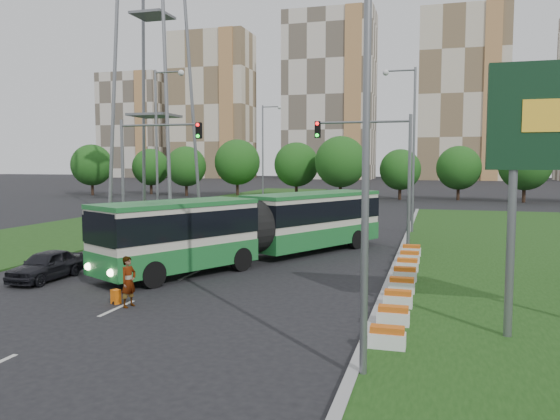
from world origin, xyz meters
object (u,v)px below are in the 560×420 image
(traffic_mast_left, at_px, (144,160))
(car_left_near, at_px, (46,265))
(traffic_mast_median, at_px, (382,160))
(articulated_bus, at_px, (253,226))
(pedestrian, at_px, (129,282))
(shopping_trolley, at_px, (116,297))
(car_left_far, at_px, (184,229))

(traffic_mast_left, height_order, car_left_near, traffic_mast_left)
(traffic_mast_median, relative_size, traffic_mast_left, 1.00)
(articulated_bus, distance_m, car_left_near, 10.28)
(articulated_bus, bearing_deg, pedestrian, -69.47)
(pedestrian, bearing_deg, traffic_mast_left, 40.09)
(articulated_bus, relative_size, shopping_trolley, 34.30)
(traffic_mast_left, bearing_deg, shopping_trolley, -64.18)
(shopping_trolley, bearing_deg, traffic_mast_left, 139.16)
(articulated_bus, xyz_separation_m, pedestrian, (-1.30, -10.17, -0.91))
(traffic_mast_median, bearing_deg, articulated_bus, -138.27)
(articulated_bus, distance_m, shopping_trolley, 10.25)
(articulated_bus, relative_size, car_left_far, 3.92)
(shopping_trolley, bearing_deg, traffic_mast_median, 85.46)
(articulated_bus, distance_m, pedestrian, 10.30)
(articulated_bus, xyz_separation_m, car_left_near, (-7.28, -7.17, -1.17))
(traffic_mast_median, height_order, articulated_bus, traffic_mast_median)
(pedestrian, bearing_deg, articulated_bus, 5.20)
(car_left_far, distance_m, shopping_trolley, 16.50)
(traffic_mast_median, bearing_deg, traffic_mast_left, -176.23)
(car_left_near, relative_size, car_left_far, 0.84)
(articulated_bus, bearing_deg, traffic_mast_median, 69.52)
(traffic_mast_left, relative_size, car_left_near, 2.05)
(car_left_near, relative_size, pedestrian, 2.11)
(traffic_mast_median, xyz_separation_m, car_left_far, (-13.07, 0.30, -4.59))
(traffic_mast_median, bearing_deg, shopping_trolley, -117.88)
(car_left_far, bearing_deg, car_left_near, -96.99)
(pedestrian, xyz_separation_m, shopping_trolley, (-0.70, 0.24, -0.66))
(car_left_near, bearing_deg, articulated_bus, 44.31)
(car_left_far, bearing_deg, traffic_mast_left, -153.36)
(articulated_bus, height_order, car_left_far, articulated_bus)
(traffic_mast_left, xyz_separation_m, pedestrian, (7.68, -14.68, -4.43))
(traffic_mast_left, xyz_separation_m, shopping_trolley, (6.99, -14.44, -5.09))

